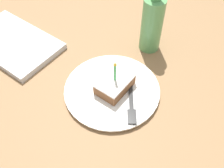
# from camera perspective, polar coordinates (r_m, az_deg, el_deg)

# --- Properties ---
(ground_plane) EXTENTS (2.40, 2.40, 0.04)m
(ground_plane) POSITION_cam_1_polar(r_m,az_deg,el_deg) (0.79, 1.68, -2.28)
(ground_plane) COLOR olive
(ground_plane) RESTS_ON ground
(plate) EXTENTS (0.28, 0.28, 0.02)m
(plate) POSITION_cam_1_polar(r_m,az_deg,el_deg) (0.77, 0.00, -1.28)
(plate) COLOR white
(plate) RESTS_ON ground_plane
(cake_slice) EXTENTS (0.07, 0.11, 0.11)m
(cake_slice) POSITION_cam_1_polar(r_m,az_deg,el_deg) (0.74, 0.62, 0.06)
(cake_slice) COLOR brown
(cake_slice) RESTS_ON plate
(fork) EXTENTS (0.12, 0.15, 0.00)m
(fork) POSITION_cam_1_polar(r_m,az_deg,el_deg) (0.73, 4.18, -3.60)
(fork) COLOR #262626
(fork) RESTS_ON plate
(bottle) EXTENTS (0.07, 0.07, 0.25)m
(bottle) POSITION_cam_1_polar(r_m,az_deg,el_deg) (0.85, 8.72, 13.03)
(bottle) COLOR #599959
(bottle) RESTS_ON ground_plane
(marble_board) EXTENTS (0.32, 0.20, 0.02)m
(marble_board) POSITION_cam_1_polar(r_m,az_deg,el_deg) (0.97, -20.80, 8.41)
(marble_board) COLOR silver
(marble_board) RESTS_ON ground_plane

